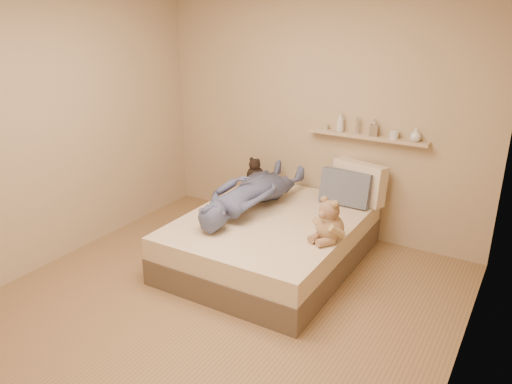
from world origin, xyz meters
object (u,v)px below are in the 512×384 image
Objects in this scene: bed at (271,240)px; game_console at (214,216)px; person at (251,192)px; pillow_cream at (359,182)px; wall_shelf at (367,137)px; teddy_bear at (329,223)px; dark_plush at (255,172)px; pillow_grey at (346,188)px.

game_console is (-0.28, -0.52, 0.38)m from bed.
bed is at bearing 163.31° from person.
wall_shelf is (0.02, 0.08, 0.45)m from pillow_cream.
person is at bearing 163.98° from teddy_bear.
bed is 6.44× the size of dark_plush.
bed is at bearing 165.17° from teddy_bear.
pillow_cream reaches higher than bed.
bed is 10.99× the size of game_console.
teddy_bear is (0.92, 0.35, 0.01)m from game_console.
pillow_cream is 0.46× the size of wall_shelf.
teddy_bear is 0.26× the size of person.
pillow_cream is (0.81, 1.35, 0.05)m from game_console.
person reaches higher than bed.
person is (-0.00, 0.61, 0.03)m from game_console.
pillow_cream is (-0.11, 1.00, 0.04)m from teddy_bear.
game_console is 0.14× the size of wall_shelf.
game_console is 0.59× the size of dark_plush.
person reaches higher than pillow_grey.
game_console is 0.98m from teddy_bear.
dark_plush is at bearing 176.75° from pillow_grey.
dark_plush is (-1.27, 0.92, -0.03)m from teddy_bear.
bed is 3.80× the size of pillow_grey.
game_console is at bearing -121.12° from pillow_cream.
game_console reaches higher than bed.
pillow_grey is at bearing 58.60° from game_console.
dark_plush is 0.25× the size of wall_shelf.
teddy_bear is 0.96m from person.
dark_plush is 1.17m from pillow_cream.
pillow_grey is 0.34× the size of person.
teddy_bear reaches higher than person.
teddy_bear is 0.88m from pillow_grey.
wall_shelf reaches higher than game_console.
pillow_cream is at bearing 96.18° from teddy_bear.
dark_plush is 1.30m from wall_shelf.
bed is 4.89× the size of teddy_bear.
wall_shelf is (0.83, 1.43, 0.50)m from game_console.
teddy_bear is at bearing -14.83° from bed.
teddy_bear reaches higher than dark_plush.
teddy_bear is at bearing -83.82° from pillow_cream.
pillow_grey is 0.42× the size of wall_shelf.
person is at bearing -141.21° from pillow_grey.
teddy_bear is 1.19m from wall_shelf.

